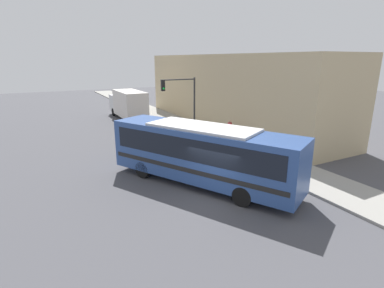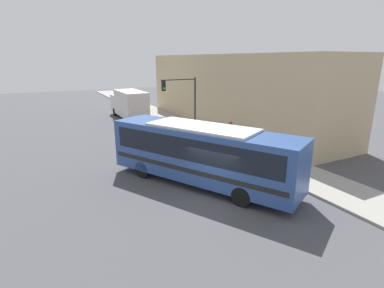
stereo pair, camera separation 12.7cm
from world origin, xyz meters
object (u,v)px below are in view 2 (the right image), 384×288
(traffic_light_pole, at_px, (183,96))
(pedestrian_near_corner, at_px, (230,130))
(fire_hydrant, at_px, (255,156))
(delivery_truck, at_px, (129,104))
(city_bus, at_px, (201,151))
(parking_meter, at_px, (203,129))

(traffic_light_pole, height_order, pedestrian_near_corner, traffic_light_pole)
(fire_hydrant, distance_m, traffic_light_pole, 9.30)
(delivery_truck, xyz_separation_m, pedestrian_near_corner, (4.48, -14.01, -0.73))
(delivery_truck, xyz_separation_m, traffic_light_pole, (1.88, -10.51, 1.86))
(city_bus, bearing_deg, delivery_truck, 56.90)
(delivery_truck, relative_size, pedestrian_near_corner, 4.61)
(delivery_truck, distance_m, pedestrian_near_corner, 14.73)
(parking_meter, xyz_separation_m, pedestrian_near_corner, (1.60, -1.75, 0.07))
(delivery_truck, distance_m, traffic_light_pole, 10.84)
(city_bus, height_order, traffic_light_pole, traffic_light_pole)
(city_bus, xyz_separation_m, pedestrian_near_corner, (6.48, 6.55, -0.88))
(parking_meter, bearing_deg, traffic_light_pole, 119.72)
(city_bus, relative_size, delivery_truck, 1.33)
(city_bus, relative_size, fire_hydrant, 14.66)
(parking_meter, relative_size, pedestrian_near_corner, 0.69)
(city_bus, relative_size, pedestrian_near_corner, 6.14)
(pedestrian_near_corner, bearing_deg, parking_meter, 132.45)
(city_bus, relative_size, traffic_light_pole, 2.13)
(fire_hydrant, xyz_separation_m, traffic_light_pole, (-1.00, 8.70, 3.13))
(city_bus, height_order, pedestrian_near_corner, city_bus)
(city_bus, xyz_separation_m, delivery_truck, (2.00, 20.56, -0.15))
(fire_hydrant, height_order, parking_meter, parking_meter)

